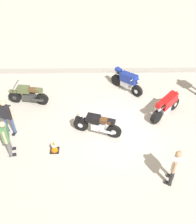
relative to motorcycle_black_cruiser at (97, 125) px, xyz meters
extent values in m
plane|color=#B7B2A8|center=(0.85, 0.25, -0.52)|extent=(40.00, 40.00, 0.00)
cube|color=#9C978F|center=(0.85, 4.85, -0.45)|extent=(14.00, 0.30, 0.15)
cylinder|color=black|center=(-0.70, 0.22, -0.20)|extent=(0.65, 0.30, 0.64)
cylinder|color=black|center=(0.68, -0.20, -0.20)|extent=(0.65, 0.30, 0.64)
cylinder|color=silver|center=(-0.70, 0.22, -0.20)|extent=(0.25, 0.20, 0.22)
cylinder|color=silver|center=(0.68, -0.20, -0.20)|extent=(0.25, 0.20, 0.22)
cube|color=silver|center=(0.04, -0.01, -0.10)|extent=(0.62, 0.43, 0.32)
cube|color=black|center=(-0.15, 0.05, 0.30)|extent=(0.63, 0.47, 0.30)
cube|color=black|center=(-0.70, 0.22, 0.15)|extent=(0.47, 0.28, 0.08)
cube|color=#4C2D19|center=(0.28, -0.08, 0.32)|extent=(0.65, 0.42, 0.12)
cube|color=black|center=(0.56, -0.17, 0.30)|extent=(0.37, 0.30, 0.18)
cylinder|color=silver|center=(0.37, -0.29, -0.15)|extent=(0.56, 0.26, 0.16)
cylinder|color=silver|center=(-0.47, 0.15, 0.55)|extent=(0.24, 0.68, 0.04)
sphere|color=silver|center=(-0.68, 0.21, 0.35)|extent=(0.16, 0.16, 0.16)
cylinder|color=black|center=(-3.96, 2.21, -0.22)|extent=(0.62, 0.24, 0.60)
cylinder|color=black|center=(-2.63, 2.02, -0.22)|extent=(0.62, 0.24, 0.60)
cylinder|color=#333333|center=(-3.96, 2.21, -0.22)|extent=(0.23, 0.21, 0.21)
cylinder|color=#333333|center=(-2.63, 2.02, -0.22)|extent=(0.23, 0.21, 0.21)
cube|color=#333333|center=(-3.24, 2.10, -0.12)|extent=(0.59, 0.36, 0.32)
cube|color=#515B38|center=(-3.44, 2.13, 0.28)|extent=(0.60, 0.40, 0.30)
cube|color=#515B38|center=(-3.96, 2.21, 0.11)|extent=(0.46, 0.22, 0.08)
cube|color=brown|center=(-3.00, 2.07, 0.30)|extent=(0.63, 0.34, 0.12)
cube|color=#515B38|center=(-2.70, 2.03, 0.28)|extent=(0.35, 0.26, 0.18)
cylinder|color=#333333|center=(-2.87, 1.88, -0.17)|extent=(0.57, 0.19, 0.16)
cylinder|color=#333333|center=(-3.77, 2.18, 0.53)|extent=(0.13, 0.70, 0.04)
sphere|color=silver|center=(-3.99, 2.21, 0.33)|extent=(0.16, 0.16, 0.16)
cylinder|color=black|center=(3.61, 1.59, -0.22)|extent=(0.55, 0.52, 0.60)
cylinder|color=black|center=(2.61, 0.68, -0.22)|extent=(0.59, 0.57, 0.60)
cylinder|color=silver|center=(3.61, 1.59, -0.22)|extent=(0.28, 0.27, 0.21)
cylinder|color=silver|center=(2.61, 0.68, -0.22)|extent=(0.28, 0.27, 0.21)
cube|color=silver|center=(3.07, 1.10, -0.12)|extent=(0.60, 0.59, 0.32)
cube|color=red|center=(3.18, 1.21, 0.28)|extent=(0.97, 0.93, 0.57)
cone|color=red|center=(3.57, 1.56, 0.43)|extent=(0.49, 0.49, 0.39)
cube|color=black|center=(2.89, 0.94, 0.35)|extent=(0.62, 0.60, 0.12)
cube|color=red|center=(2.67, 0.73, 0.43)|extent=(0.40, 0.40, 0.23)
cylinder|color=silver|center=(2.76, 0.71, 0.25)|extent=(0.35, 0.33, 0.17)
cylinder|color=silver|center=(2.65, 0.82, 0.25)|extent=(0.35, 0.33, 0.17)
cylinder|color=silver|center=(3.46, 1.46, 0.45)|extent=(0.50, 0.54, 0.04)
sphere|color=silver|center=(3.63, 1.61, 0.38)|extent=(0.16, 0.16, 0.16)
cylinder|color=black|center=(1.99, 2.61, -0.22)|extent=(0.53, 0.54, 0.60)
cylinder|color=black|center=(1.05, 3.58, -0.22)|extent=(0.58, 0.59, 0.60)
cylinder|color=silver|center=(1.99, 2.61, -0.22)|extent=(0.28, 0.28, 0.21)
cylinder|color=silver|center=(1.05, 3.58, -0.22)|extent=(0.28, 0.28, 0.21)
cube|color=silver|center=(1.49, 3.13, -0.12)|extent=(0.59, 0.60, 0.32)
cube|color=navy|center=(1.59, 3.02, 0.28)|extent=(0.95, 0.96, 0.57)
cone|color=navy|center=(1.96, 2.65, 0.43)|extent=(0.49, 0.49, 0.39)
cube|color=black|center=(1.31, 3.31, 0.35)|extent=(0.60, 0.61, 0.12)
cube|color=navy|center=(1.11, 3.53, 0.43)|extent=(0.40, 0.40, 0.23)
cylinder|color=silver|center=(1.08, 3.43, 0.25)|extent=(0.34, 0.35, 0.17)
cylinder|color=silver|center=(1.20, 3.55, 0.25)|extent=(0.34, 0.35, 0.17)
cylinder|color=silver|center=(1.86, 2.75, 0.45)|extent=(0.53, 0.51, 0.04)
sphere|color=silver|center=(2.01, 2.59, 0.38)|extent=(0.16, 0.16, 0.16)
cylinder|color=#262628|center=(2.68, -2.28, -0.12)|extent=(0.18, 0.18, 0.80)
cube|color=black|center=(2.63, -2.25, -0.48)|extent=(0.28, 0.21, 0.08)
cylinder|color=#262628|center=(2.54, -2.56, -0.12)|extent=(0.18, 0.18, 0.80)
cube|color=black|center=(2.48, -2.53, -0.48)|extent=(0.28, 0.21, 0.08)
cube|color=silver|center=(2.61, -2.42, 0.56)|extent=(0.40, 0.50, 0.57)
cylinder|color=tan|center=(2.73, -2.18, 0.58)|extent=(0.12, 0.12, 0.53)
cylinder|color=tan|center=(2.49, -2.66, 0.58)|extent=(0.12, 0.12, 0.53)
sphere|color=tan|center=(2.61, -2.42, 0.99)|extent=(0.22, 0.22, 0.22)
cylinder|color=#384772|center=(-3.86, 0.16, -0.09)|extent=(0.16, 0.16, 0.86)
cube|color=black|center=(-3.87, 0.10, -0.48)|extent=(0.17, 0.28, 0.08)
cylinder|color=#384772|center=(-3.53, 0.07, -0.09)|extent=(0.16, 0.16, 0.86)
cube|color=black|center=(-3.54, 0.01, -0.48)|extent=(0.17, 0.28, 0.08)
cube|color=black|center=(-3.69, 0.12, 0.65)|extent=(0.53, 0.34, 0.61)
cylinder|color=#D8AD8C|center=(-3.42, 0.04, 0.67)|extent=(0.11, 0.11, 0.58)
sphere|color=#D8AD8C|center=(-3.69, 0.12, 1.10)|extent=(0.23, 0.23, 0.23)
cylinder|color=#59595B|center=(-3.39, -1.20, -0.10)|extent=(0.16, 0.16, 0.83)
cube|color=black|center=(-3.34, -1.18, -0.48)|extent=(0.28, 0.16, 0.08)
cylinder|color=#59595B|center=(-3.48, -0.88, -0.10)|extent=(0.16, 0.16, 0.83)
cube|color=black|center=(-3.42, -0.86, -0.48)|extent=(0.28, 0.16, 0.08)
cube|color=#4C7F4C|center=(-3.44, -1.04, 0.61)|extent=(0.33, 0.51, 0.59)
cylinder|color=#D8AD8C|center=(-3.36, -1.31, 0.62)|extent=(0.11, 0.11, 0.56)
cylinder|color=#D8AD8C|center=(-3.51, -0.77, 0.62)|extent=(0.11, 0.11, 0.56)
sphere|color=#D8AD8C|center=(-3.44, -1.04, 1.04)|extent=(0.23, 0.23, 0.23)
cube|color=black|center=(-1.72, -0.94, -0.51)|extent=(0.36, 0.36, 0.03)
cone|color=orange|center=(-1.72, -0.94, -0.24)|extent=(0.28, 0.28, 0.50)
cylinder|color=white|center=(-1.72, -0.94, -0.20)|extent=(0.19, 0.19, 0.08)
camera|label=1|loc=(-0.06, -7.86, 7.59)|focal=42.14mm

